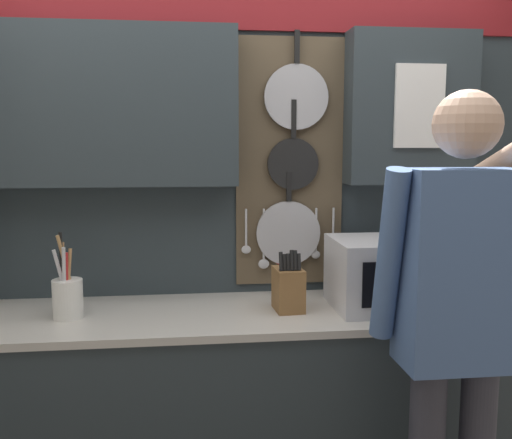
{
  "coord_description": "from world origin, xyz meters",
  "views": [
    {
      "loc": [
        -0.22,
        -2.26,
        1.61
      ],
      "look_at": [
        0.07,
        0.19,
        1.28
      ],
      "focal_mm": 40.0,
      "sensor_mm": 36.0,
      "label": 1
    }
  ],
  "objects": [
    {
      "name": "base_cabinet_counter",
      "position": [
        0.0,
        -0.0,
        0.46
      ],
      "size": [
        2.12,
        0.61,
        0.93
      ],
      "color": "#2D383D",
      "rests_on": "ground_plane"
    },
    {
      "name": "back_wall_unit",
      "position": [
        -0.02,
        0.27,
        1.44
      ],
      "size": [
        2.69,
        0.22,
        2.35
      ],
      "color": "#2D383D",
      "rests_on": "ground_plane"
    },
    {
      "name": "microwave",
      "position": [
        0.64,
        -0.02,
        1.07
      ],
      "size": [
        0.53,
        0.38,
        0.29
      ],
      "color": "silver",
      "rests_on": "base_cabinet_counter"
    },
    {
      "name": "knife_block",
      "position": [
        0.18,
        -0.02,
        1.02
      ],
      "size": [
        0.12,
        0.16,
        0.26
      ],
      "color": "brown",
      "rests_on": "base_cabinet_counter"
    },
    {
      "name": "utensil_crock",
      "position": [
        -0.7,
        -0.02,
        1.02
      ],
      "size": [
        0.12,
        0.12,
        0.34
      ],
      "color": "white",
      "rests_on": "base_cabinet_counter"
    },
    {
      "name": "person",
      "position": [
        0.66,
        -0.52,
        1.07
      ],
      "size": [
        0.54,
        0.67,
        1.78
      ],
      "color": "#383842",
      "rests_on": "ground_plane"
    }
  ]
}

